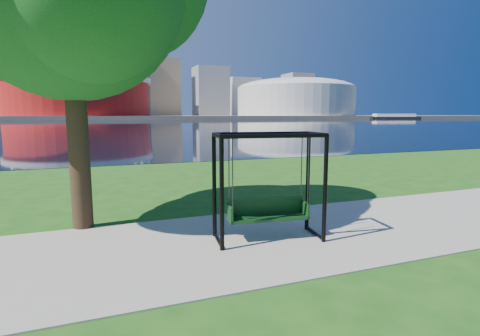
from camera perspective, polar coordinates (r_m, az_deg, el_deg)
ground at (r=7.87m, az=-1.66°, el=-10.12°), size 900.00×900.00×0.00m
path at (r=7.42m, az=-0.33°, el=-11.14°), size 120.00×4.00×0.03m
river at (r=109.10m, az=-20.06°, el=6.31°), size 900.00×180.00×0.02m
far_bank at (r=313.06m, az=-20.98°, el=7.28°), size 900.00×228.00×2.00m
stadium at (r=242.45m, az=-23.39°, el=10.21°), size 83.00×83.00×32.00m
arena at (r=278.70m, az=8.48°, el=10.75°), size 84.00×84.00×26.56m
skyline at (r=328.15m, az=-22.07°, el=13.35°), size 392.00×66.00×96.50m
swing at (r=7.32m, az=4.30°, el=-3.21°), size 2.18×1.18×2.13m
barge at (r=268.06m, az=22.41°, el=7.27°), size 34.05×17.42×3.29m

